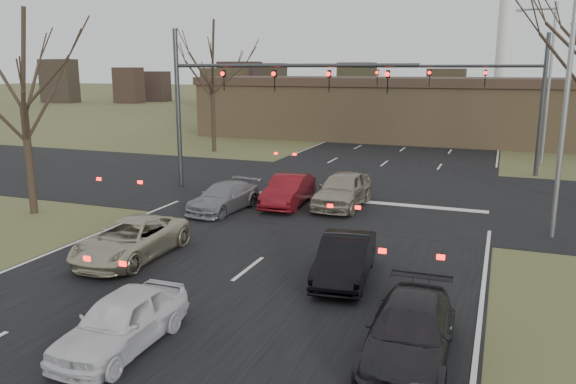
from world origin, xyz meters
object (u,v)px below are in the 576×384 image
Objects in this scene: car_black_hatch at (345,258)px; car_white_sedan at (122,321)px; streetlight_right_far at (547,76)px; building at (441,109)px; car_grey_ahead at (224,197)px; mast_arm_near at (236,89)px; mast_arm_far at (490,87)px; car_silver_ahead at (343,190)px; car_charcoal_sedan at (409,332)px; car_red_ahead at (288,191)px; streetlight_right_near at (562,83)px; car_silver_suv at (131,239)px.

car_white_sedan is at bearing -127.32° from car_black_hatch.
streetlight_right_far is 2.68× the size of car_white_sedan.
car_grey_ahead is at bearing -101.94° from building.
mast_arm_far is at bearing 41.22° from mast_arm_near.
building is 26.30m from car_silver_ahead.
car_charcoal_sedan is 1.02× the size of car_red_ahead.
building is at bearing 86.14° from car_white_sedan.
streetlight_right_near is at bearing -78.53° from mast_arm_far.
mast_arm_far is at bearing 64.17° from car_silver_ahead.
streetlight_right_far reaches higher than car_grey_ahead.
car_white_sedan is 6.76m from car_black_hatch.
car_red_ahead is (3.44, -1.83, -4.38)m from mast_arm_near.
streetlight_right_far is 2.16× the size of car_silver_ahead.
car_silver_ahead is (-1.44, -26.19, -1.87)m from building.
car_silver_suv is at bearing 179.32° from car_black_hatch.
streetlight_right_near reaches higher than car_red_ahead.
car_silver_suv is 1.11× the size of car_grey_ahead.
mast_arm_near is (-7.23, -25.00, 2.41)m from building.
streetlight_right_far reaches higher than building.
mast_arm_near is 7.30m from car_silver_ahead.
streetlight_right_near is (14.05, -3.00, 0.51)m from mast_arm_near.
mast_arm_far is at bearing 87.06° from car_charcoal_sedan.
car_silver_ahead is at bearing 62.43° from car_silver_suv.
mast_arm_far is 13.22m from car_silver_ahead.
mast_arm_near and mast_arm_far have the same top height.
car_silver_suv is 0.99× the size of car_silver_ahead.
building is 35.96m from car_silver_suv.
mast_arm_far is 2.98× the size of car_white_sedan.
car_grey_ahead is at bearing -150.52° from car_silver_ahead.
car_red_ahead reaches higher than car_charcoal_sedan.
car_grey_ahead is at bearing -72.67° from mast_arm_near.
mast_arm_near is at bearing -106.13° from building.
building is 27.17m from car_red_ahead.
mast_arm_near is 16.81m from car_white_sedan.
car_white_sedan is at bearing -108.41° from streetlight_right_far.
car_red_ahead reaches higher than car_silver_suv.
mast_arm_near reaches higher than car_red_ahead.
streetlight_right_far is 18.18m from car_silver_ahead.
car_charcoal_sedan is 13.49m from car_silver_ahead.
streetlight_right_far is at bearing 51.89° from mast_arm_far.
streetlight_right_near is (6.82, -28.00, 2.92)m from building.
mast_arm_far is 17.69m from car_grey_ahead.
mast_arm_far is 2.80× the size of car_black_hatch.
building is 29.42m from car_grey_ahead.
mast_arm_far reaches higher than building.
streetlight_right_near is 1.00× the size of streetlight_right_far.
car_black_hatch is 9.23m from car_red_ahead.
mast_arm_near is at bearing 148.74° from car_red_ahead.
streetlight_right_near is 2.17× the size of car_silver_suv.
car_silver_suv is at bearing -82.83° from car_grey_ahead.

